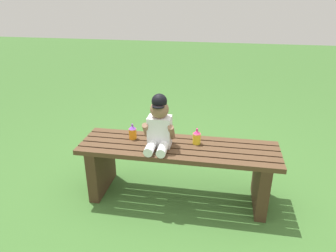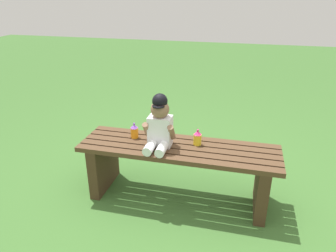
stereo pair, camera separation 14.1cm
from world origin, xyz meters
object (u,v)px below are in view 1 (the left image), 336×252
park_bench (178,163)px  sippy_cup_right (197,137)px  child_figure (159,125)px  sippy_cup_left (133,132)px

park_bench → sippy_cup_right: sippy_cup_right is taller
child_figure → sippy_cup_left: size_ratio=3.26×
park_bench → sippy_cup_left: sippy_cup_left is taller
sippy_cup_left → sippy_cup_right: (0.50, 0.00, 0.00)m
child_figure → sippy_cup_right: child_figure is taller
park_bench → sippy_cup_right: 0.26m
sippy_cup_left → sippy_cup_right: size_ratio=1.00×
child_figure → sippy_cup_right: (0.27, 0.09, -0.12)m
child_figure → sippy_cup_left: 0.28m
sippy_cup_left → sippy_cup_right: bearing=0.0°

